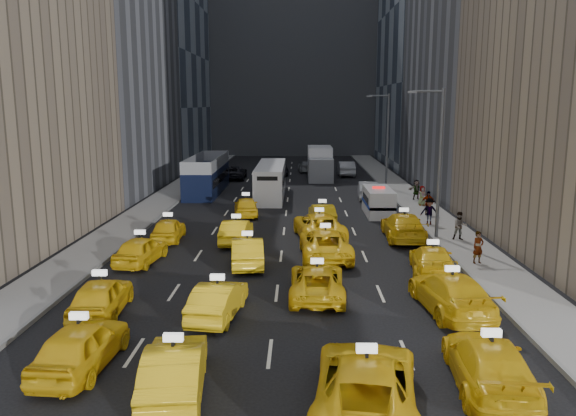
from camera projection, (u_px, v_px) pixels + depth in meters
name	position (u px, v px, depth m)	size (l,w,h in m)	color
ground	(275.00, 310.00, 22.43)	(160.00, 160.00, 0.00)	black
sidewalk_west	(163.00, 200.00, 47.18)	(3.00, 90.00, 0.15)	gray
sidewalk_east	(413.00, 201.00, 46.78)	(3.00, 90.00, 0.15)	gray
curb_west	(180.00, 200.00, 47.15)	(0.15, 90.00, 0.18)	slate
curb_east	(396.00, 201.00, 46.81)	(0.15, 90.00, 0.18)	slate
building_west_far	(133.00, 1.00, 72.01)	(16.00, 22.00, 42.00)	#2D3847
building_backdrop	(293.00, 27.00, 89.50)	(30.00, 12.00, 40.00)	slate
streetlight_near	(438.00, 158.00, 33.14)	(2.15, 0.22, 9.00)	#595B60
streetlight_far	(386.00, 138.00, 52.80)	(2.15, 0.22, 9.00)	#595B60
taxi_0	(81.00, 346.00, 17.31)	(1.79, 4.44, 1.51)	yellow
taxi_1	(175.00, 370.00, 15.77)	(1.58, 4.55, 1.50)	yellow
taxi_2	(366.00, 385.00, 14.82)	(2.67, 5.80, 1.61)	yellow
taxi_3	(489.00, 364.00, 16.14)	(2.06, 5.08, 1.47)	yellow
taxi_4	(101.00, 296.00, 21.77)	(1.74, 4.34, 1.48)	yellow
taxi_5	(218.00, 300.00, 21.55)	(1.46, 4.18, 1.38)	yellow
taxi_6	(317.00, 281.00, 23.80)	(2.26, 4.89, 1.36)	yellow
taxi_7	(451.00, 293.00, 22.05)	(2.18, 5.37, 1.56)	yellow
taxi_8	(141.00, 250.00, 28.77)	(1.69, 4.19, 1.43)	yellow
taxi_9	(248.00, 252.00, 28.39)	(1.54, 4.43, 1.46)	yellow
taxi_10	(325.00, 244.00, 29.80)	(2.57, 5.57, 1.55)	yellow
taxi_11	(432.00, 260.00, 26.89)	(1.95, 4.80, 1.39)	yellow
taxi_12	(168.00, 229.00, 33.59)	(1.63, 4.04, 1.38)	yellow
taxi_13	(236.00, 231.00, 32.99)	(1.48, 4.26, 1.40)	yellow
taxi_14	(319.00, 226.00, 34.02)	(2.63, 5.71, 1.59)	yellow
taxi_15	(403.00, 226.00, 33.85)	(2.25, 5.53, 1.61)	yellow
taxi_16	(246.00, 206.00, 40.87)	(1.67, 4.16, 1.42)	yellow
taxi_17	(322.00, 214.00, 38.33)	(1.43, 4.10, 1.35)	yellow
nypd_van	(378.00, 202.00, 41.39)	(2.19, 5.00, 2.10)	silver
double_decker	(207.00, 175.00, 51.56)	(2.74, 11.48, 3.33)	black
city_bus	(271.00, 181.00, 49.18)	(3.01, 11.20, 2.86)	white
box_truck	(320.00, 163.00, 60.76)	(3.28, 7.73, 3.44)	white
misc_car_0	(368.00, 190.00, 48.25)	(1.61, 4.62, 1.52)	#ABADB2
misc_car_1	(235.00, 173.00, 60.78)	(2.36, 5.11, 1.42)	black
misc_car_2	(306.00, 166.00, 67.25)	(1.88, 4.62, 1.34)	gray
misc_car_3	(279.00, 168.00, 64.35)	(1.95, 4.84, 1.65)	black
misc_car_4	(346.00, 168.00, 63.71)	(1.74, 5.00, 1.65)	#9C9FA3
pedestrian_0	(478.00, 247.00, 28.26)	(0.60, 0.40, 1.65)	gray
pedestrian_1	(460.00, 226.00, 33.10)	(0.82, 0.45, 1.68)	gray
pedestrian_2	(429.00, 211.00, 37.32)	(1.15, 0.48, 1.78)	gray
pedestrian_3	(428.00, 203.00, 40.49)	(1.02, 0.46, 1.74)	gray
pedestrian_4	(422.00, 196.00, 44.34)	(0.76, 0.41, 1.55)	gray
pedestrian_5	(416.00, 190.00, 47.06)	(1.55, 0.44, 1.67)	gray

